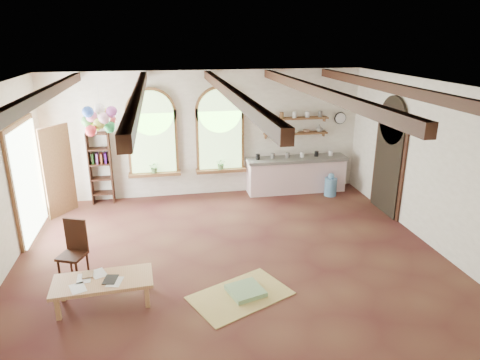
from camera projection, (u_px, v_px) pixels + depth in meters
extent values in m
plane|color=brown|center=(231.00, 256.00, 8.20)|extent=(8.00, 8.00, 0.00)
cube|color=brown|center=(153.00, 143.00, 10.68)|extent=(1.24, 0.08, 1.64)
cylinder|color=brown|center=(151.00, 113.00, 10.44)|extent=(1.24, 0.08, 1.24)
cube|color=#9ECE7B|center=(153.00, 143.00, 10.65)|extent=(1.10, 0.04, 1.50)
cube|color=brown|center=(155.00, 174.00, 10.86)|extent=(1.30, 0.28, 0.08)
cube|color=brown|center=(220.00, 140.00, 10.98)|extent=(1.24, 0.08, 1.64)
cylinder|color=brown|center=(220.00, 111.00, 10.74)|extent=(1.24, 0.08, 1.24)
cube|color=#9ECE7B|center=(220.00, 140.00, 10.94)|extent=(1.10, 0.04, 1.50)
cube|color=brown|center=(221.00, 170.00, 11.15)|extent=(1.30, 0.28, 0.08)
cube|color=brown|center=(28.00, 181.00, 8.81)|extent=(0.10, 1.90, 2.50)
cube|color=black|center=(388.00, 167.00, 9.92)|extent=(0.10, 1.30, 2.40)
cube|color=beige|center=(296.00, 176.00, 11.43)|extent=(2.60, 0.55, 0.86)
cube|color=slate|center=(297.00, 159.00, 11.28)|extent=(2.68, 0.62, 0.08)
cube|color=brown|center=(296.00, 133.00, 11.24)|extent=(1.70, 0.24, 0.04)
cube|color=brown|center=(296.00, 118.00, 11.11)|extent=(1.70, 0.24, 0.04)
cylinder|color=black|center=(340.00, 118.00, 11.41)|extent=(0.32, 0.04, 0.32)
cube|color=#361911|center=(90.00, 169.00, 10.48)|extent=(0.03, 0.32, 1.80)
cube|color=#361911|center=(111.00, 167.00, 10.57)|extent=(0.03, 0.32, 1.80)
cube|color=#AE7A50|center=(103.00, 281.00, 6.61)|extent=(1.55, 0.78, 0.06)
cube|color=#AE7A50|center=(58.00, 308.00, 6.31)|extent=(0.07, 0.07, 0.38)
cube|color=#AE7A50|center=(147.00, 296.00, 6.60)|extent=(0.07, 0.07, 0.38)
cube|color=#AE7A50|center=(62.00, 290.00, 6.76)|extent=(0.07, 0.07, 0.38)
cube|color=#AE7A50|center=(146.00, 279.00, 7.06)|extent=(0.07, 0.07, 0.38)
cube|color=#361911|center=(72.00, 256.00, 7.31)|extent=(0.54, 0.54, 0.05)
cube|color=#361911|center=(76.00, 235.00, 7.38)|extent=(0.40, 0.19, 0.61)
cube|color=tan|center=(240.00, 295.00, 6.93)|extent=(1.82, 1.53, 0.02)
cube|color=#759B6B|center=(246.00, 291.00, 6.98)|extent=(0.66, 0.66, 0.09)
cylinder|color=#5386B2|center=(331.00, 187.00, 11.18)|extent=(0.32, 0.32, 0.48)
sphere|color=#5386B2|center=(331.00, 176.00, 11.09)|extent=(0.17, 0.17, 0.17)
cylinder|color=#5386B2|center=(331.00, 180.00, 11.67)|extent=(0.32, 0.32, 0.48)
sphere|color=#5386B2|center=(332.00, 170.00, 11.57)|extent=(0.17, 0.17, 0.17)
cylinder|color=silver|center=(98.00, 99.00, 8.75)|extent=(0.01, 0.01, 0.85)
sphere|color=green|center=(110.00, 127.00, 9.02)|extent=(0.23, 0.23, 0.23)
sphere|color=#E54C53|center=(111.00, 120.00, 9.10)|extent=(0.23, 0.23, 0.23)
sphere|color=yellow|center=(107.00, 113.00, 9.18)|extent=(0.23, 0.23, 0.23)
sphere|color=white|center=(99.00, 109.00, 8.99)|extent=(0.23, 0.23, 0.23)
sphere|color=#CAF226|center=(95.00, 126.00, 9.11)|extent=(0.23, 0.23, 0.23)
sphere|color=green|center=(87.00, 121.00, 8.99)|extent=(0.23, 0.23, 0.23)
sphere|color=#C65D93|center=(92.00, 117.00, 8.83)|extent=(0.23, 0.23, 0.23)
sphere|color=blue|center=(88.00, 112.00, 8.67)|extent=(0.23, 0.23, 0.23)
sphere|color=#FE3841|center=(91.00, 131.00, 8.66)|extent=(0.23, 0.23, 0.23)
sphere|color=#C1DB4D|center=(99.00, 124.00, 8.74)|extent=(0.23, 0.23, 0.23)
sphere|color=#F1B1CF|center=(104.00, 118.00, 8.67)|extent=(0.23, 0.23, 0.23)
sphere|color=#B24CAF|center=(112.00, 112.00, 8.68)|extent=(0.23, 0.23, 0.23)
sphere|color=green|center=(110.00, 128.00, 8.94)|extent=(0.23, 0.23, 0.23)
imported|color=olive|center=(82.00, 275.00, 6.71)|extent=(0.19, 0.26, 0.02)
cube|color=black|center=(110.00, 279.00, 6.60)|extent=(0.24, 0.31, 0.01)
imported|color=#598C4C|center=(154.00, 167.00, 10.77)|extent=(0.27, 0.23, 0.30)
imported|color=#598C4C|center=(221.00, 164.00, 11.06)|extent=(0.27, 0.23, 0.30)
imported|color=white|center=(268.00, 132.00, 11.09)|extent=(0.12, 0.10, 0.10)
imported|color=beige|center=(281.00, 132.00, 11.15)|extent=(0.10, 0.10, 0.09)
imported|color=beige|center=(294.00, 132.00, 11.21)|extent=(0.22, 0.22, 0.05)
imported|color=#8C664C|center=(307.00, 131.00, 11.27)|extent=(0.20, 0.20, 0.06)
imported|color=slate|center=(319.00, 128.00, 11.31)|extent=(0.18, 0.18, 0.19)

